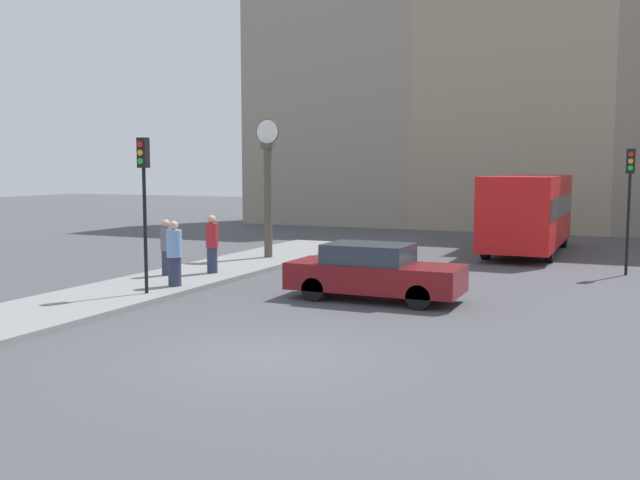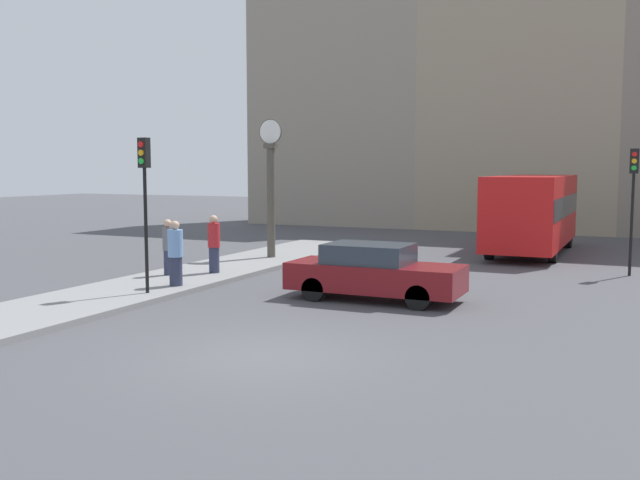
% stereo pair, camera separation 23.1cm
% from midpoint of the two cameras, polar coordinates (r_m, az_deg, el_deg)
% --- Properties ---
extents(ground_plane, '(120.00, 120.00, 0.00)m').
position_cam_midpoint_polar(ground_plane, '(12.93, -4.29, -9.25)').
color(ground_plane, '#47474C').
extents(sidewalk_corner, '(3.05, 19.56, 0.14)m').
position_cam_midpoint_polar(sidewalk_corner, '(22.66, -8.74, -2.59)').
color(sidewalk_corner, gray).
rests_on(sidewalk_corner, ground_plane).
extents(building_row, '(31.16, 5.00, 18.79)m').
position_cam_midpoint_polar(building_row, '(40.28, 16.95, 12.60)').
color(building_row, gray).
rests_on(building_row, ground_plane).
extents(sedan_car, '(4.40, 1.70, 1.44)m').
position_cam_midpoint_polar(sedan_car, '(18.11, 4.68, -2.58)').
color(sedan_car, maroon).
rests_on(sedan_car, ground_plane).
extents(bus_distant, '(2.54, 8.42, 3.04)m').
position_cam_midpoint_polar(bus_distant, '(29.12, 16.86, 2.36)').
color(bus_distant, red).
rests_on(bus_distant, ground_plane).
extents(traffic_light_near, '(0.26, 0.24, 3.97)m').
position_cam_midpoint_polar(traffic_light_near, '(18.65, -13.51, 4.48)').
color(traffic_light_near, black).
rests_on(traffic_light_near, sidewalk_corner).
extents(traffic_light_far, '(0.26, 0.24, 3.93)m').
position_cam_midpoint_polar(traffic_light_far, '(24.01, 24.03, 4.01)').
color(traffic_light_far, black).
rests_on(traffic_light_far, ground_plane).
extents(street_clock, '(0.90, 0.38, 4.93)m').
position_cam_midpoint_polar(street_clock, '(25.57, -3.69, 4.18)').
color(street_clock, '#4C473D').
rests_on(street_clock, sidewalk_corner).
extents(pedestrian_grey_jacket, '(0.33, 0.33, 1.68)m').
position_cam_midpoint_polar(pedestrian_grey_jacket, '(21.79, -11.76, -0.53)').
color(pedestrian_grey_jacket, '#2D334C').
rests_on(pedestrian_grey_jacket, sidewalk_corner).
extents(pedestrian_red_top, '(0.37, 0.37, 1.77)m').
position_cam_midpoint_polar(pedestrian_red_top, '(22.02, -8.19, -0.31)').
color(pedestrian_red_top, '#2D334C').
rests_on(pedestrian_red_top, sidewalk_corner).
extents(pedestrian_blue_stripe, '(0.41, 0.41, 1.78)m').
position_cam_midpoint_polar(pedestrian_blue_stripe, '(19.77, -11.16, -1.08)').
color(pedestrian_blue_stripe, '#2D334C').
rests_on(pedestrian_blue_stripe, sidewalk_corner).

